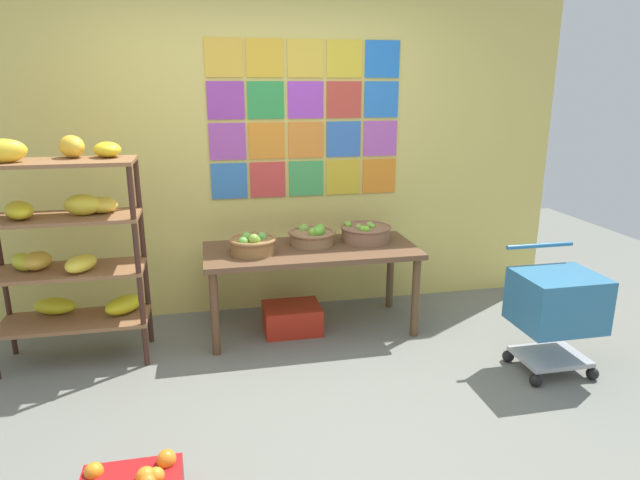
% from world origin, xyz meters
% --- Properties ---
extents(ground, '(9.31, 9.31, 0.00)m').
position_xyz_m(ground, '(0.00, 0.00, 0.00)').
color(ground, slate).
extents(back_wall_with_art, '(4.97, 0.07, 2.65)m').
position_xyz_m(back_wall_with_art, '(0.01, 1.68, 1.33)').
color(back_wall_with_art, '#DBC863').
rests_on(back_wall_with_art, ground).
extents(banana_shelf_unit, '(0.96, 0.45, 1.52)m').
position_xyz_m(banana_shelf_unit, '(-1.42, 1.00, 0.90)').
color(banana_shelf_unit, '#40231A').
rests_on(banana_shelf_unit, ground).
extents(display_table, '(1.59, 0.70, 0.65)m').
position_xyz_m(display_table, '(0.26, 1.16, 0.58)').
color(display_table, brown).
rests_on(display_table, ground).
extents(fruit_basket_right, '(0.40, 0.40, 0.15)m').
position_xyz_m(fruit_basket_right, '(0.71, 1.27, 0.72)').
color(fruit_basket_right, '#8C6347').
rests_on(fruit_basket_right, display_table).
extents(fruit_basket_centre, '(0.36, 0.36, 0.16)m').
position_xyz_m(fruit_basket_centre, '(0.29, 1.26, 0.72)').
color(fruit_basket_centre, '#946E47').
rests_on(fruit_basket_centre, display_table).
extents(fruit_basket_left, '(0.35, 0.35, 0.16)m').
position_xyz_m(fruit_basket_left, '(-0.18, 1.11, 0.72)').
color(fruit_basket_left, olive).
rests_on(fruit_basket_left, display_table).
extents(produce_crate_under_table, '(0.43, 0.33, 0.21)m').
position_xyz_m(produce_crate_under_table, '(0.10, 1.13, 0.10)').
color(produce_crate_under_table, red).
rests_on(produce_crate_under_table, ground).
extents(shopping_cart, '(0.51, 0.47, 0.81)m').
position_xyz_m(shopping_cart, '(1.67, 0.18, 0.47)').
color(shopping_cart, black).
rests_on(shopping_cart, ground).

